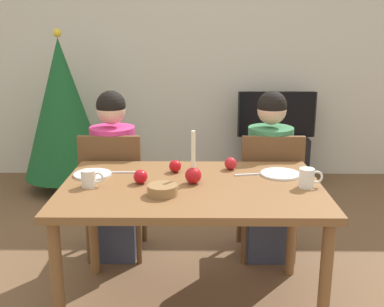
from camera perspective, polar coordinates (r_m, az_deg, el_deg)
ground_plane at (r=2.85m, az=-0.04°, el=-18.26°), size 7.68×7.68×0.00m
back_wall at (r=4.98m, az=0.25°, el=12.14°), size 6.40×0.10×2.60m
dining_table at (r=2.54m, az=-0.04°, el=-5.62°), size 1.40×0.90×0.75m
chair_left at (r=3.21m, az=-9.54°, el=-4.23°), size 0.40×0.40×0.90m
chair_right at (r=3.20m, az=9.41°, el=-4.29°), size 0.40×0.40×0.90m
person_left_child at (r=3.22m, az=-9.49°, el=-3.07°), size 0.30×0.30×1.17m
person_right_child at (r=3.21m, az=9.36°, el=-3.12°), size 0.30×0.30×1.17m
tv_stand at (r=4.93m, az=10.06°, el=-0.65°), size 0.64×0.40×0.48m
tv at (r=4.82m, az=10.32°, el=4.73°), size 0.79×0.05×0.46m
christmas_tree at (r=4.67m, az=-15.55°, el=5.29°), size 0.80×0.80×1.56m
candle_centerpiece at (r=2.51m, az=0.15°, el=-2.33°), size 0.09×0.09×0.29m
plate_left at (r=2.73m, az=-12.06°, el=-2.50°), size 0.21×0.21×0.01m
plate_right at (r=2.72m, az=10.76°, el=-2.46°), size 0.23×0.23×0.01m
mug_left at (r=2.53m, az=-12.47°, el=-2.99°), size 0.12×0.08×0.09m
mug_right at (r=2.53m, az=13.93°, el=-2.91°), size 0.13×0.08×0.10m
fork_left at (r=2.74m, az=-8.51°, el=-2.29°), size 0.18×0.02×0.01m
fork_right at (r=2.69m, az=7.10°, el=-2.56°), size 0.18×0.05×0.01m
bowl_walnuts at (r=2.36m, az=-3.64°, el=-4.47°), size 0.15×0.15×0.05m
apple_near_candle at (r=2.72m, az=-2.08°, el=-1.56°), size 0.07×0.07×0.07m
apple_by_left_plate at (r=2.78m, az=4.75°, el=-1.22°), size 0.07×0.07×0.07m
apple_by_right_mug at (r=2.54m, az=-6.32°, el=-2.82°), size 0.08×0.08×0.08m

